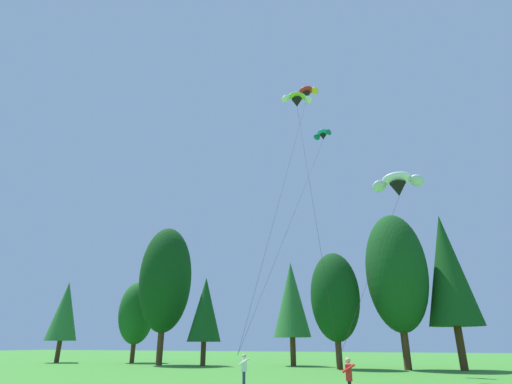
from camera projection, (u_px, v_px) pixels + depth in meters
treeline_tree_a at (65, 311)px, 50.38m from camera, size 3.72×3.72×9.65m
treeline_tree_b at (137, 313)px, 50.01m from camera, size 4.39×4.39×9.58m
treeline_tree_c at (166, 279)px, 46.08m from camera, size 5.91×5.91×15.21m
treeline_tree_d at (205, 309)px, 43.40m from camera, size 3.60×3.60×9.09m
treeline_tree_e at (291, 299)px, 43.62m from camera, size 3.97×3.97×10.79m
treeline_tree_f at (335, 296)px, 38.52m from camera, size 4.68×4.68×10.68m
treeline_tree_g at (396, 272)px, 38.06m from camera, size 5.64×5.64×14.24m
treeline_tree_h at (447, 269)px, 37.39m from camera, size 4.68×4.68×14.01m
kite_flyer_near at (244, 368)px, 20.80m from camera, size 0.66×0.68×1.69m
kite_flyer_mid at (349, 377)px, 15.55m from camera, size 0.62×0.65×1.69m
parafoil_kite_high_red_yellow at (306, 93)px, 37.23m from camera, size 3.44×10.69×23.19m
parafoil_kite_mid_white at (398, 184)px, 27.79m from camera, size 4.94×11.09×11.94m
parafoil_kite_far_teal at (323, 135)px, 39.59m from camera, size 3.75×14.89×20.61m
parafoil_kite_low_lime_white at (297, 100)px, 33.84m from camera, size 5.40×11.85×20.64m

